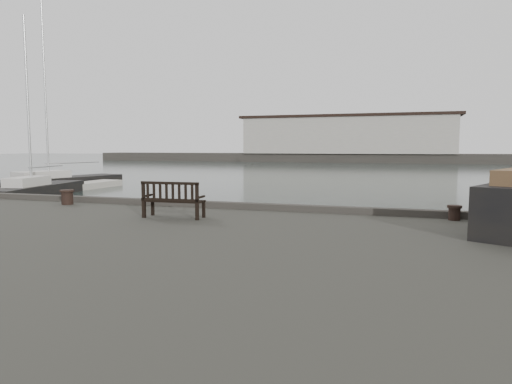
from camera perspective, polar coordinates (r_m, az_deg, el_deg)
ground at (r=13.74m, az=-2.27°, el=-8.46°), size 400.00×400.00×0.00m
breakwater at (r=104.91m, az=13.07°, el=5.96°), size 140.00×9.50×12.20m
bench at (r=11.72m, az=-10.27°, el=-1.80°), size 1.58×0.60×0.90m
bollard_left at (r=15.40m, az=-22.53°, el=-0.60°), size 0.50×0.50×0.46m
bollard_right at (r=12.16m, az=23.55°, el=-2.40°), size 0.35×0.35×0.36m
yacht_b at (r=42.33m, az=-23.75°, el=0.93°), size 5.23×12.80×16.19m
yacht_c at (r=34.50m, az=-25.79°, el=-0.11°), size 4.04×9.49×12.48m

